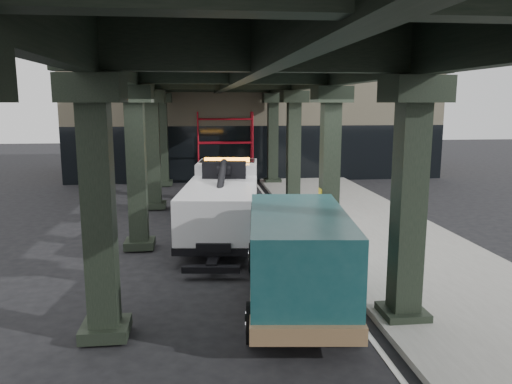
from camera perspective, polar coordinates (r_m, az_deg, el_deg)
ground at (r=14.14m, az=-0.03°, el=-8.38°), size 90.00×90.00×0.00m
sidewalk at (r=17.05m, az=14.41°, el=-5.19°), size 5.00×40.00×0.15m
lane_stripe at (r=16.29m, az=5.12°, el=-5.88°), size 0.12×38.00×0.01m
viaduct at (r=15.38m, az=-2.46°, el=13.75°), size 7.40×32.00×6.40m
building at (r=33.50m, az=-0.65°, el=9.33°), size 22.00×10.00×8.00m
scaffolding at (r=28.10m, az=-3.55°, el=5.28°), size 3.08×0.88×4.00m
tow_truck at (r=17.21m, az=-3.68°, el=-0.67°), size 3.15×8.11×2.60m
towed_van at (r=11.11m, az=4.69°, el=-7.17°), size 2.72×5.67×2.22m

